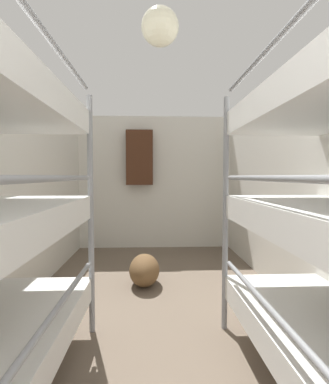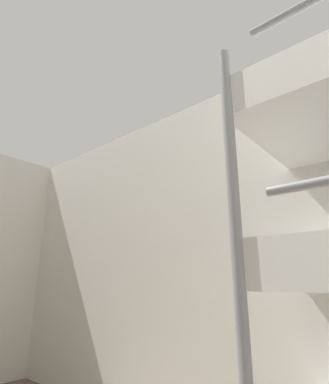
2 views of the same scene
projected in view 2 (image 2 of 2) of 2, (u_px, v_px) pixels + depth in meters
wall_right at (277, 247)px, 1.69m from camera, size 0.06×5.36×2.23m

